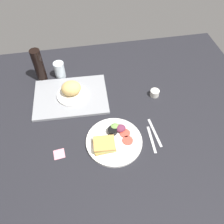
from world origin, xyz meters
TOP-DOWN VIEW (x-y plane):
  - ground_plane at (0.00, 0.00)cm, footprint 190.00×150.00cm
  - serving_tray at (-20.69, 22.34)cm, footprint 46.33×34.84cm
  - bread_plate_near at (-19.47, 22.96)cm, footprint 19.36×19.36cm
  - plate_with_salad at (-0.35, -14.12)cm, footprint 30.11×30.11cm
  - drinking_glass at (-26.06, 43.04)cm, footprint 6.83×6.83cm
  - soda_bottle at (-38.16, 42.55)cm, footprint 6.40×6.40cm
  - espresso_cup at (31.32, 14.94)cm, footprint 5.60×5.60cm
  - fork at (20.30, -16.53)cm, footprint 1.97×17.04cm
  - knife at (23.30, -12.53)cm, footprint 3.01×19.05cm
  - sticky_note at (-29.34, -16.60)cm, footprint 6.20×6.20cm

SIDE VIEW (x-z plane):
  - ground_plane at x=0.00cm, z-range -3.00..0.00cm
  - sticky_note at x=-29.34cm, z-range 0.00..0.12cm
  - fork at x=20.30cm, z-range 0.00..0.50cm
  - knife at x=23.30cm, z-range 0.00..0.50cm
  - serving_tray at x=-20.69cm, z-range 0.00..1.60cm
  - plate_with_salad at x=-0.35cm, z-range -1.06..4.34cm
  - espresso_cup at x=31.32cm, z-range 0.00..4.00cm
  - bread_plate_near at x=-19.47cm, z-range 0.68..10.28cm
  - drinking_glass at x=-26.06cm, z-range 0.00..11.24cm
  - soda_bottle at x=-38.16cm, z-range 0.00..22.89cm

